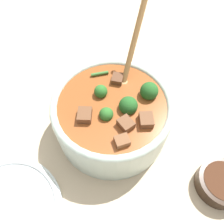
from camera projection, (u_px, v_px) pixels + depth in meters
The scene contains 4 objects.
ground_plane at pixel (112, 128), 0.55m from camera, with size 4.00×4.00×0.00m, color #C6B293.
stew_bowl at pixel (112, 114), 0.49m from camera, with size 0.26×0.30×0.28m.
condiment_bowl at pixel (221, 183), 0.45m from camera, with size 0.10×0.10×0.04m.
empty_plate at pixel (3, 214), 0.43m from camera, with size 0.23×0.23×0.02m.
Camera 1 is at (0.02, 0.27, 0.48)m, focal length 35.00 mm.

